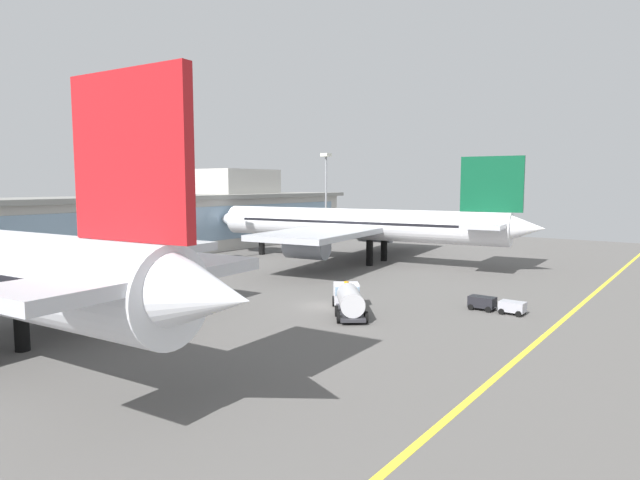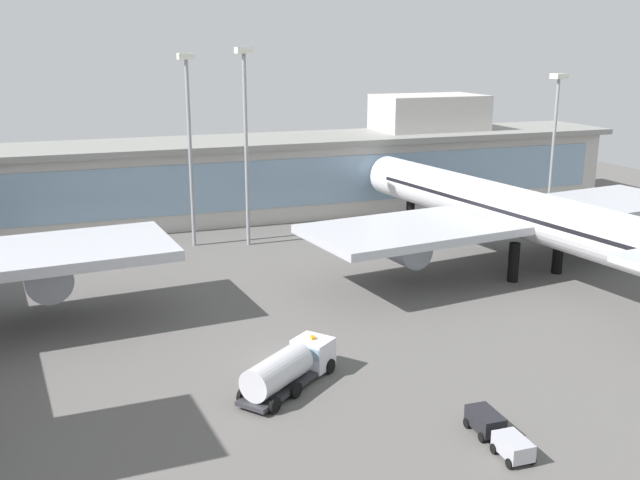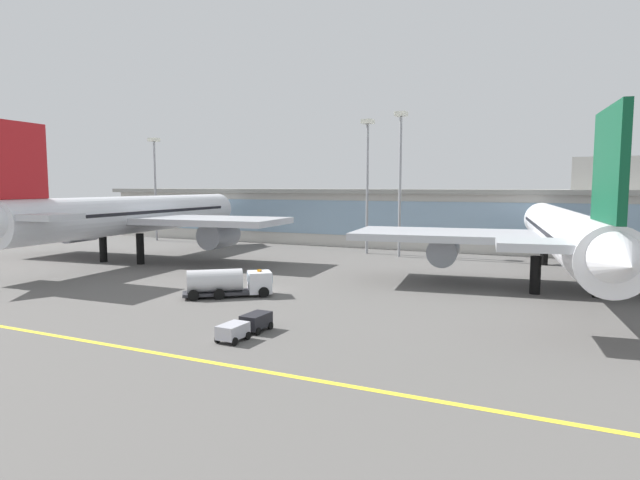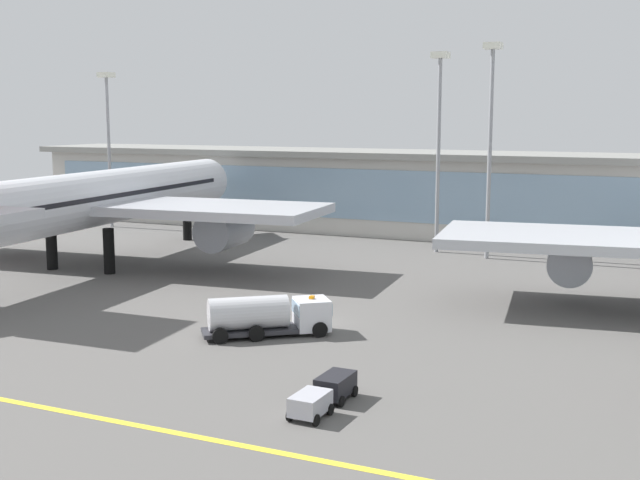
{
  "view_description": "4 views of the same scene",
  "coord_description": "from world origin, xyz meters",
  "px_view_note": "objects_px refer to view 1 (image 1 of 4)",
  "views": [
    {
      "loc": [
        -45.42,
        -33.43,
        12.94
      ],
      "look_at": [
        9.11,
        7.1,
        5.85
      ],
      "focal_mm": 30.31,
      "sensor_mm": 36.0,
      "label": 1
    },
    {
      "loc": [
        -15.05,
        -49.17,
        23.31
      ],
      "look_at": [
        6.2,
        10.26,
        6.39
      ],
      "focal_mm": 40.96,
      "sensor_mm": 36.0,
      "label": 2
    },
    {
      "loc": [
        30.4,
        -49.43,
        11.39
      ],
      "look_at": [
        0.93,
        13.13,
        4.4
      ],
      "focal_mm": 30.0,
      "sensor_mm": 36.0,
      "label": 3
    },
    {
      "loc": [
        25.47,
        -53.84,
        15.49
      ],
      "look_at": [
        -5.58,
        13.88,
        4.08
      ],
      "focal_mm": 45.84,
      "sensor_mm": 36.0,
      "label": 4
    }
  ],
  "objects_px": {
    "airliner_near_right": "(358,225)",
    "apron_light_mast_centre": "(117,171)",
    "baggage_tug_near": "(496,304)",
    "apron_light_mast_far_east": "(162,169)",
    "fuel_tanker_truck": "(349,299)",
    "apron_light_mast_east": "(326,183)"
  },
  "relations": [
    {
      "from": "airliner_near_right",
      "to": "apron_light_mast_far_east",
      "type": "xyz_separation_m",
      "value": [
        -24.35,
        19.03,
        8.99
      ]
    },
    {
      "from": "baggage_tug_near",
      "to": "apron_light_mast_far_east",
      "type": "bearing_deg",
      "value": 4.64
    },
    {
      "from": "fuel_tanker_truck",
      "to": "apron_light_mast_east",
      "type": "xyz_separation_m",
      "value": [
        51.35,
        40.13,
        11.64
      ]
    },
    {
      "from": "apron_light_mast_far_east",
      "to": "fuel_tanker_truck",
      "type": "bearing_deg",
      "value": -99.84
    },
    {
      "from": "baggage_tug_near",
      "to": "fuel_tanker_truck",
      "type": "bearing_deg",
      "value": 40.27
    },
    {
      "from": "baggage_tug_near",
      "to": "apron_light_mast_east",
      "type": "relative_size",
      "value": 0.29
    },
    {
      "from": "fuel_tanker_truck",
      "to": "baggage_tug_near",
      "type": "bearing_deg",
      "value": -89.67
    },
    {
      "from": "baggage_tug_near",
      "to": "apron_light_mast_far_east",
      "type": "relative_size",
      "value": 0.24
    },
    {
      "from": "airliner_near_right",
      "to": "baggage_tug_near",
      "type": "height_order",
      "value": "airliner_near_right"
    },
    {
      "from": "apron_light_mast_far_east",
      "to": "apron_light_mast_centre",
      "type": "bearing_deg",
      "value": 163.6
    },
    {
      "from": "airliner_near_right",
      "to": "apron_light_mast_centre",
      "type": "xyz_separation_m",
      "value": [
        -30.58,
        20.87,
        8.63
      ]
    },
    {
      "from": "apron_light_mast_centre",
      "to": "airliner_near_right",
      "type": "bearing_deg",
      "value": -34.31
    },
    {
      "from": "apron_light_mast_east",
      "to": "apron_light_mast_far_east",
      "type": "distance_m",
      "value": 44.91
    },
    {
      "from": "fuel_tanker_truck",
      "to": "baggage_tug_near",
      "type": "xyz_separation_m",
      "value": [
        9.39,
        -11.63,
        -0.72
      ]
    },
    {
      "from": "baggage_tug_near",
      "to": "apron_light_mast_east",
      "type": "height_order",
      "value": "apron_light_mast_east"
    },
    {
      "from": "apron_light_mast_centre",
      "to": "apron_light_mast_east",
      "type": "bearing_deg",
      "value": 0.64
    },
    {
      "from": "fuel_tanker_truck",
      "to": "apron_light_mast_centre",
      "type": "relative_size",
      "value": 0.38
    },
    {
      "from": "apron_light_mast_centre",
      "to": "apron_light_mast_east",
      "type": "height_order",
      "value": "apron_light_mast_centre"
    },
    {
      "from": "apron_light_mast_east",
      "to": "apron_light_mast_far_east",
      "type": "xyz_separation_m",
      "value": [
        -44.8,
        -2.4,
        2.0
      ]
    },
    {
      "from": "baggage_tug_near",
      "to": "apron_light_mast_centre",
      "type": "relative_size",
      "value": 0.25
    },
    {
      "from": "airliner_near_right",
      "to": "apron_light_mast_centre",
      "type": "bearing_deg",
      "value": 47.76
    },
    {
      "from": "baggage_tug_near",
      "to": "apron_light_mast_east",
      "type": "distance_m",
      "value": 67.76
    }
  ]
}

